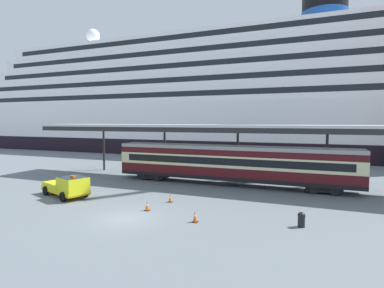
# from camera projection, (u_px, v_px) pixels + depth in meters

# --- Properties ---
(ground_plane) EXTENTS (400.00, 400.00, 0.00)m
(ground_plane) POSITION_uv_depth(u_px,v_px,m) (125.00, 218.00, 20.84)
(ground_plane) COLOR slate
(cruise_ship) EXTENTS (147.75, 25.80, 32.07)m
(cruise_ship) POSITION_uv_depth(u_px,v_px,m) (254.00, 100.00, 64.08)
(cruise_ship) COLOR black
(cruise_ship) RESTS_ON ground
(platform_canopy) EXTENTS (46.39, 6.21, 6.28)m
(platform_canopy) POSITION_uv_depth(u_px,v_px,m) (232.00, 127.00, 31.79)
(platform_canopy) COLOR #BEBEBE
(platform_canopy) RESTS_ON ground
(train_carriage) EXTENTS (24.94, 2.81, 4.11)m
(train_carriage) POSITION_uv_depth(u_px,v_px,m) (230.00, 163.00, 31.69)
(train_carriage) COLOR black
(train_carriage) RESTS_ON ground
(service_truck) EXTENTS (5.58, 3.65, 2.02)m
(service_truck) POSITION_uv_depth(u_px,v_px,m) (68.00, 186.00, 26.68)
(service_truck) COLOR yellow
(service_truck) RESTS_ON ground
(traffic_cone_near) EXTENTS (0.36, 0.36, 0.79)m
(traffic_cone_near) POSITION_uv_depth(u_px,v_px,m) (147.00, 205.00, 22.66)
(traffic_cone_near) COLOR black
(traffic_cone_near) RESTS_ON ground
(traffic_cone_mid) EXTENTS (0.36, 0.36, 0.68)m
(traffic_cone_mid) POSITION_uv_depth(u_px,v_px,m) (170.00, 198.00, 25.03)
(traffic_cone_mid) COLOR black
(traffic_cone_mid) RESTS_ON ground
(traffic_cone_far) EXTENTS (0.36, 0.36, 0.78)m
(traffic_cone_far) POSITION_uv_depth(u_px,v_px,m) (195.00, 216.00, 20.05)
(traffic_cone_far) COLOR black
(traffic_cone_far) RESTS_ON ground
(quay_bollard) EXTENTS (0.48, 0.48, 0.96)m
(quay_bollard) POSITION_uv_depth(u_px,v_px,m) (301.00, 219.00, 19.12)
(quay_bollard) COLOR black
(quay_bollard) RESTS_ON ground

